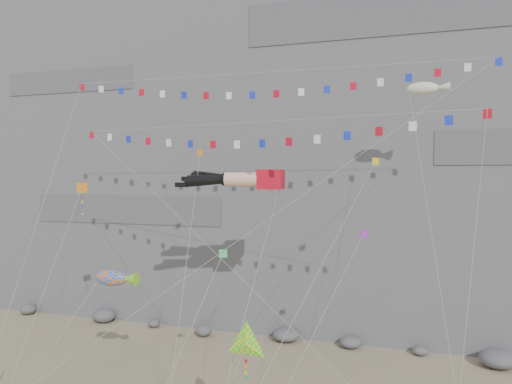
% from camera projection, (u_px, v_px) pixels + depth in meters
% --- Properties ---
extents(cliff, '(80.00, 28.00, 50.00)m').
position_uv_depth(cliff, '(317.00, 98.00, 60.43)').
color(cliff, slate).
rests_on(cliff, ground).
extents(talus_boulders, '(60.00, 3.00, 1.20)m').
position_uv_depth(talus_boulders, '(286.00, 335.00, 46.91)').
color(talus_boulders, '#5D5C61').
rests_on(talus_boulders, ground).
extents(legs_kite, '(8.34, 16.84, 21.70)m').
position_uv_depth(legs_kite, '(242.00, 179.00, 37.68)').
color(legs_kite, red).
rests_on(legs_kite, ground).
extents(flag_banner_upper, '(32.25, 13.38, 30.57)m').
position_uv_depth(flag_banner_upper, '(264.00, 73.00, 37.57)').
color(flag_banner_upper, red).
rests_on(flag_banner_upper, ground).
extents(flag_banner_lower, '(29.14, 8.70, 23.75)m').
position_uv_depth(flag_banner_lower, '(250.00, 123.00, 34.02)').
color(flag_banner_lower, red).
rests_on(flag_banner_lower, ground).
extents(harlequin_kite, '(1.62, 9.51, 16.94)m').
position_uv_depth(harlequin_kite, '(82.00, 189.00, 38.29)').
color(harlequin_kite, red).
rests_on(harlequin_kite, ground).
extents(fish_windsock, '(6.15, 6.38, 10.87)m').
position_uv_depth(fish_windsock, '(111.00, 278.00, 35.40)').
color(fish_windsock, orange).
rests_on(fish_windsock, ground).
extents(delta_kite, '(2.70, 5.55, 8.92)m').
position_uv_depth(delta_kite, '(246.00, 344.00, 25.74)').
color(delta_kite, yellow).
rests_on(delta_kite, ground).
extents(blimp_windsock, '(4.26, 13.24, 25.53)m').
position_uv_depth(blimp_windsock, '(423.00, 89.00, 37.44)').
color(blimp_windsock, beige).
rests_on(blimp_windsock, ground).
extents(small_kite_a, '(5.04, 15.66, 23.43)m').
position_uv_depth(small_kite_a, '(199.00, 159.00, 39.43)').
color(small_kite_a, orange).
rests_on(small_kite_a, ground).
extents(small_kite_b, '(5.69, 10.58, 16.11)m').
position_uv_depth(small_kite_b, '(362.00, 238.00, 33.09)').
color(small_kite_b, purple).
rests_on(small_kite_b, ground).
extents(small_kite_c, '(2.56, 9.42, 13.86)m').
position_uv_depth(small_kite_c, '(222.00, 256.00, 31.57)').
color(small_kite_c, green).
rests_on(small_kite_c, ground).
extents(small_kite_d, '(7.57, 15.12, 23.03)m').
position_uv_depth(small_kite_d, '(373.00, 167.00, 34.44)').
color(small_kite_d, yellow).
rests_on(small_kite_d, ground).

